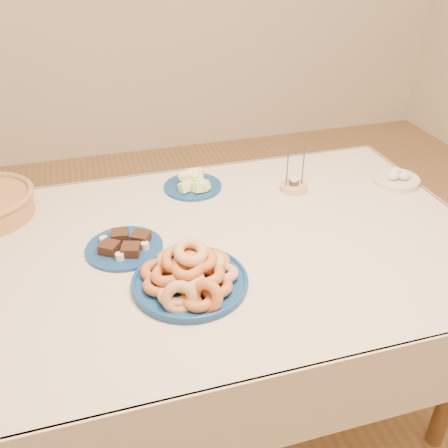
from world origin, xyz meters
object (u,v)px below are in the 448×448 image
Objects in this scene: donut_platter at (190,275)px; egg_bowl at (397,179)px; candle_holder at (294,186)px; dining_table at (220,269)px; melon_plate at (194,183)px; brownie_plate at (125,246)px.

donut_platter reaches higher than egg_bowl.
candle_holder reaches higher than egg_bowl.
candle_holder is (0.36, 0.26, 0.12)m from dining_table.
melon_plate is 0.45m from brownie_plate.
brownie_plate is at bearing 171.50° from dining_table.
melon_plate reaches higher than brownie_plate.
candle_holder is 0.41m from egg_bowl.
donut_platter reaches higher than melon_plate.
dining_table is 0.40m from melon_plate.
egg_bowl is at bearing -8.79° from candle_holder.
egg_bowl reaches higher than brownie_plate.
melon_plate is 0.85× the size of brownie_plate.
donut_platter is (-0.14, -0.19, 0.15)m from dining_table.
egg_bowl is (1.06, 0.15, 0.01)m from brownie_plate.
egg_bowl is at bearing 8.25° from brownie_plate.
brownie_plate is 0.69m from candle_holder.
donut_platter is 1.39× the size of brownie_plate.
melon_plate is at bearing 162.29° from candle_holder.
melon_plate is at bearing 47.99° from brownie_plate.
candle_holder is at bearing 35.53° from dining_table.
donut_platter is 2.42× the size of candle_holder.
donut_platter is 1.62× the size of melon_plate.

